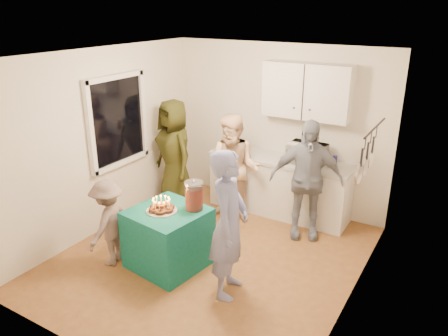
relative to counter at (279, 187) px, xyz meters
The scene contains 19 objects.
floor 1.76m from the counter, 96.71° to the right, with size 4.00×4.00×0.00m, color brown.
ceiling 2.76m from the counter, 96.71° to the right, with size 4.00×4.00×0.00m, color white.
back_wall 0.94m from the counter, 123.69° to the left, with size 3.60×3.60×0.00m, color silver.
left_wall 2.77m from the counter, 139.64° to the right, with size 4.00×4.00×0.00m, color silver.
right_wall 2.49m from the counter, 46.74° to the right, with size 4.00×4.00×0.00m, color silver.
window_night 2.66m from the counter, 144.60° to the right, with size 0.04×1.00×1.20m, color black.
counter is the anchor object (origin of this frame).
countertop 0.46m from the counter, 90.00° to the right, with size 2.24×0.62×0.05m, color beige.
upper_cabinet 1.56m from the counter, 26.57° to the left, with size 1.30×0.30×0.80m, color white.
pot_rack 2.16m from the counter, 33.34° to the right, with size 0.12×1.00×0.60m, color black.
microwave 0.76m from the counter, ahead, with size 0.54×0.37×0.30m, color white.
party_table 2.17m from the counter, 105.28° to the right, with size 0.85×0.85×0.76m, color #0E6054.
donut_cake 2.26m from the counter, 106.16° to the right, with size 0.38×0.38×0.18m, color #381C0C, non-canonical shape.
punch_jar 1.97m from the counter, 99.37° to the right, with size 0.22×0.22×0.34m, color red.
man_birthday 2.25m from the counter, 80.63° to the right, with size 0.63×0.41×1.73m, color #8088BB.
woman_back_left 1.75m from the counter, 160.33° to the right, with size 0.86×0.56×1.76m, color #4C4D16.
woman_back_center 0.86m from the counter, 129.64° to the right, with size 0.80×0.63×1.65m, color #E7A478.
woman_back_right 0.90m from the counter, 39.24° to the right, with size 1.01×0.42×1.71m, color #101B35.
child_near_left 2.73m from the counter, 116.80° to the right, with size 0.73×0.42×1.13m, color #61504D.
Camera 1 is at (2.70, -4.16, 3.14)m, focal length 35.00 mm.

